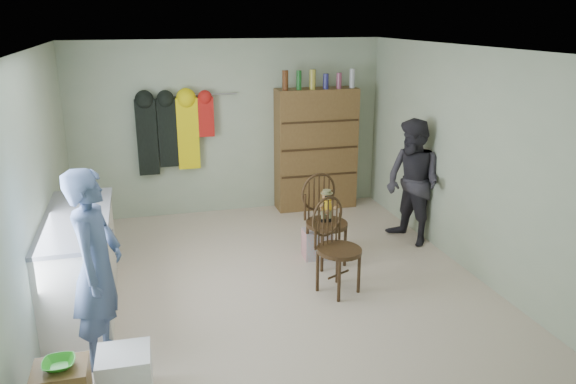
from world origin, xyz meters
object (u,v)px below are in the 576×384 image
object	(u,v)px
chair_far	(335,242)
dresser	(316,148)
counter	(80,261)
chair_front	(324,214)

from	to	relation	value
chair_far	dresser	xyz separation A→B (m)	(0.65, 2.68, 0.36)
dresser	chair_far	bearing A→B (deg)	-103.60
chair_far	dresser	bearing A→B (deg)	49.92
counter	chair_front	size ratio (longest dim) A/B	1.74
counter	chair_front	distance (m)	2.70
chair_front	dresser	bearing A→B (deg)	61.25
counter	dresser	xyz separation A→B (m)	(3.20, 2.30, 0.44)
counter	chair_far	bearing A→B (deg)	-8.48
chair_front	dresser	xyz separation A→B (m)	(0.53, 1.97, 0.31)
chair_front	chair_far	world-z (taller)	chair_front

